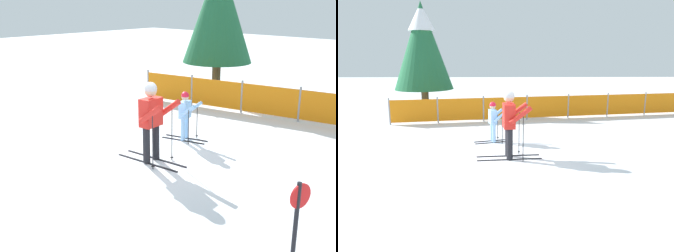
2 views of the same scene
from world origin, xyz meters
The scene contains 6 objects.
ground_plane centered at (0.00, 0.00, 0.00)m, with size 60.00×60.00×0.00m, color white.
skier_adult centered at (0.31, 0.10, 1.04)m, with size 1.66×0.78×1.74m.
skier_child centered at (-0.13, 1.68, 0.72)m, with size 1.17×0.62×1.22m.
safety_fence centered at (2.02, 5.24, 0.51)m, with size 12.16×2.20×1.01m.
conifer_far centered at (-3.36, 7.18, 3.01)m, with size 2.62×2.62×4.87m.
trail_marker centered at (4.66, -2.04, 0.97)m, with size 0.10×0.27×1.59m.
Camera 1 is at (6.38, -5.81, 3.39)m, focal length 45.00 mm.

